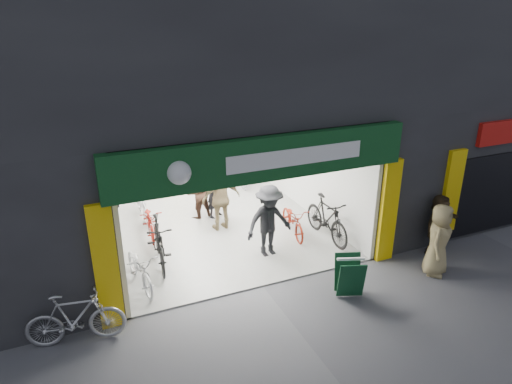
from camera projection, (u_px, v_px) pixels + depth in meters
ground at (263, 287)px, 10.23m from camera, size 60.00×60.00×0.00m
building at (222, 64)px, 13.21m from camera, size 17.00×10.27×8.00m
bike_left_front at (140, 268)px, 10.10m from camera, size 0.82×1.79×0.91m
bike_left_midfront at (159, 243)px, 10.91m from camera, size 0.76×2.02×1.19m
bike_left_midback at (150, 221)px, 12.39m from camera, size 0.70×1.68×0.86m
bike_left_back at (142, 203)px, 13.42m from camera, size 0.49×1.66×1.00m
bike_right_front at (327, 219)px, 12.15m from camera, size 0.59×2.00×1.20m
bike_right_mid at (293, 220)px, 12.45m from camera, size 0.82×1.71×0.86m
bike_right_back at (239, 173)px, 15.90m from camera, size 0.50×1.64×0.98m
parked_bike at (75, 318)px, 8.33m from camera, size 1.85×0.80×1.07m
customer_a at (216, 189)px, 13.32m from camera, size 0.79×0.72×1.82m
customer_b at (198, 192)px, 13.34m from camera, size 0.89×0.76×1.62m
customer_c at (269, 221)px, 11.20m from camera, size 1.28×0.81×1.88m
customer_d at (221, 198)px, 12.54m from camera, size 1.15×0.54×1.90m
pedestrian_near at (439, 240)px, 10.45m from camera, size 1.01×0.96×1.74m
pedestrian_far at (438, 224)px, 11.39m from camera, size 1.53×0.98×1.58m
sandwich_board at (349, 275)px, 9.78m from camera, size 0.73×0.74×0.88m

